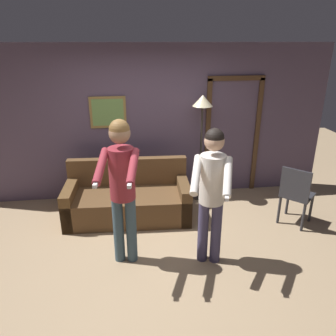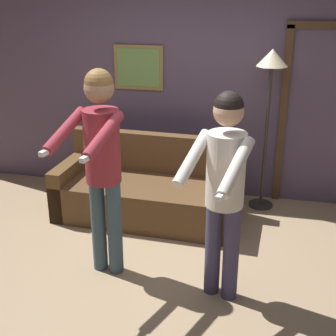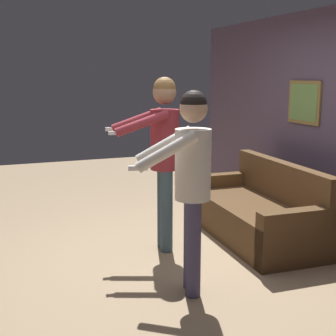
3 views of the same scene
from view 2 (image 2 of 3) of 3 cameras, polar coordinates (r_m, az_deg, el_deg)
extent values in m
plane|color=tan|center=(4.33, -2.47, -12.85)|extent=(12.00, 12.00, 0.00)
cube|color=#584860|center=(5.57, 2.49, 9.72)|extent=(6.40, 0.06, 2.60)
cube|color=olive|center=(5.62, -3.59, 12.12)|extent=(0.59, 0.02, 0.52)
cube|color=#6C964E|center=(5.61, -3.63, 12.10)|extent=(0.51, 0.01, 0.44)
cube|color=#4C331E|center=(5.51, 13.79, 5.99)|extent=(0.08, 0.04, 2.04)
cube|color=#4C331E|center=(5.37, 19.77, 16.07)|extent=(0.98, 0.04, 0.08)
cube|color=brown|center=(5.20, -2.94, -3.87)|extent=(1.93, 0.93, 0.42)
cube|color=brown|center=(5.35, -1.87, 1.92)|extent=(1.90, 0.22, 0.45)
cube|color=brown|center=(5.48, -11.66, -2.03)|extent=(0.20, 0.86, 0.58)
cube|color=brown|center=(4.99, 6.62, -4.13)|extent=(0.20, 0.86, 0.58)
cylinder|color=#332D28|center=(5.64, 11.21, -4.39)|extent=(0.28, 0.28, 0.02)
cylinder|color=#332D28|center=(5.34, 11.84, 3.50)|extent=(0.04, 0.04, 1.61)
cone|color=#F9EAB7|center=(5.14, 12.61, 13.01)|extent=(0.33, 0.33, 0.18)
cylinder|color=#3B5260|center=(4.24, -8.46, -6.89)|extent=(0.13, 0.13, 0.88)
cylinder|color=#3B5260|center=(4.17, -6.53, -7.30)|extent=(0.13, 0.13, 0.88)
cylinder|color=maroon|center=(3.90, -8.03, 2.64)|extent=(0.30, 0.30, 0.62)
sphere|color=#9E7556|center=(3.77, -8.41, 9.59)|extent=(0.24, 0.24, 0.24)
sphere|color=brown|center=(3.77, -8.45, 10.22)|extent=(0.23, 0.23, 0.23)
cylinder|color=maroon|center=(3.72, -12.43, 4.51)|extent=(0.17, 0.56, 0.26)
cube|color=white|center=(3.54, -14.60, 1.95)|extent=(0.06, 0.15, 0.04)
cylinder|color=maroon|center=(3.55, -7.82, 3.99)|extent=(0.17, 0.56, 0.26)
cube|color=white|center=(3.36, -9.87, 1.28)|extent=(0.06, 0.15, 0.04)
cylinder|color=#413D5E|center=(3.92, 5.49, -9.70)|extent=(0.13, 0.13, 0.83)
cylinder|color=#413D5E|center=(3.87, 7.68, -10.28)|extent=(0.13, 0.13, 0.83)
cylinder|color=silver|center=(3.57, 7.06, -0.24)|extent=(0.30, 0.30, 0.59)
sphere|color=tan|center=(3.43, 7.41, 6.89)|extent=(0.23, 0.23, 0.23)
sphere|color=black|center=(3.42, 7.44, 7.54)|extent=(0.22, 0.22, 0.22)
cylinder|color=silver|center=(3.40, 3.01, 1.21)|extent=(0.23, 0.50, 0.33)
cylinder|color=silver|center=(3.27, 8.32, 0.16)|extent=(0.23, 0.50, 0.33)
cube|color=white|center=(3.12, 6.63, -3.33)|extent=(0.08, 0.16, 0.04)
camera|label=1|loc=(1.26, -84.96, 11.25)|focal=35.00mm
camera|label=3|loc=(3.68, 71.32, -2.62)|focal=50.00mm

